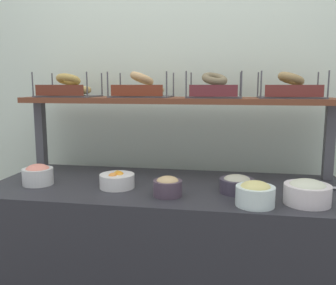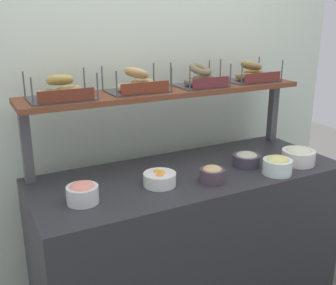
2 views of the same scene
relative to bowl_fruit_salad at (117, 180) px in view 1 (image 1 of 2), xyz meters
name	(u,v)px [view 1 (image 1 of 2)]	position (x,y,z in m)	size (l,w,h in m)	color
back_wall	(182,109)	(0.23, 0.63, 0.31)	(2.97, 0.06, 2.40)	silver
deli_counter	(167,264)	(0.23, 0.08, -0.46)	(1.77, 0.70, 0.85)	#2D2D33
shelf_riser_left	(41,135)	(-0.59, 0.35, 0.16)	(0.05, 0.05, 0.40)	#4C4C51
shelf_riser_right	(329,142)	(1.06, 0.35, 0.16)	(0.05, 0.05, 0.40)	#4C4C51
upper_shelf	(175,100)	(0.23, 0.35, 0.38)	(1.73, 0.32, 0.03)	brown
bowl_fruit_salad	(117,180)	(0.00, 0.00, 0.00)	(0.17, 0.17, 0.08)	white
bowl_hummus	(168,186)	(0.27, -0.09, 0.01)	(0.13, 0.13, 0.09)	#4F3F4D
bowl_tuna_salad	(237,184)	(0.58, 0.02, 0.00)	(0.16, 0.16, 0.08)	#413949
bowl_scallion_spread	(307,192)	(0.87, -0.10, 0.01)	(0.19, 0.19, 0.11)	white
bowl_lox_spread	(38,174)	(-0.41, -0.01, 0.01)	(0.15, 0.15, 0.11)	silver
bowl_egg_salad	(255,194)	(0.65, -0.16, 0.01)	(0.16, 0.16, 0.11)	white
serving_spoon_near_plate	(329,189)	(1.01, 0.13, -0.03)	(0.17, 0.10, 0.01)	#B7B7BC
bagel_basket_sesame	(68,89)	(-0.40, 0.34, 0.44)	(0.33, 0.26, 0.14)	#4C4C51
bagel_basket_plain	(141,89)	(0.04, 0.36, 0.44)	(0.34, 0.26, 0.15)	#4C4C51
bagel_basket_poppy	(214,89)	(0.45, 0.34, 0.44)	(0.29, 0.25, 0.14)	#4C4C51
bagel_basket_everything	(290,89)	(0.85, 0.36, 0.44)	(0.33, 0.25, 0.14)	#4C4C51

